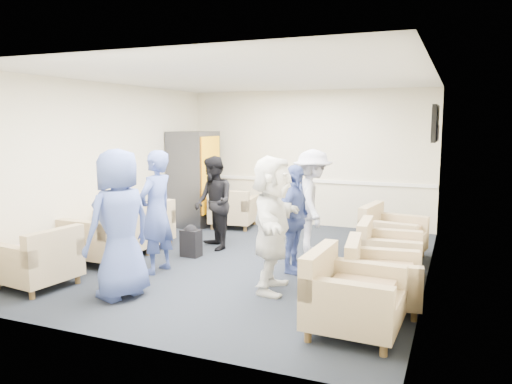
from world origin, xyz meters
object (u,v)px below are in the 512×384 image
at_px(armchair_right_near, 348,299).
at_px(armchair_corner, 233,211).
at_px(armchair_left_far, 144,229).
at_px(vending_machine, 194,179).
at_px(armchair_left_near, 40,262).
at_px(person_front_left, 119,224).
at_px(person_front_right, 272,224).
at_px(armchair_left_mid, 106,237).
at_px(person_mid_left, 156,212).
at_px(armchair_right_midfar, 386,254).
at_px(armchair_right_midnear, 378,279).
at_px(armchair_right_far, 390,236).
at_px(person_back_right, 312,202).
at_px(person_back_left, 214,203).
at_px(person_mid_right, 294,219).

bearing_deg(armchair_right_near, armchair_corner, 39.97).
bearing_deg(armchair_left_far, vending_machine, -176.87).
distance_m(armchair_left_near, person_front_left, 1.29).
bearing_deg(person_front_right, armchair_right_near, -138.78).
height_order(armchair_left_mid, armchair_corner, armchair_left_mid).
bearing_deg(person_mid_left, armchair_right_near, 75.92).
xyz_separation_m(armchair_left_near, armchair_right_midfar, (3.97, 2.05, -0.01)).
distance_m(armchair_right_midnear, armchair_right_far, 2.15).
xyz_separation_m(person_front_left, person_back_right, (1.54, 2.83, -0.06)).
xyz_separation_m(armchair_left_near, person_mid_left, (0.99, 1.12, 0.52)).
relative_size(armchair_left_far, armchair_right_near, 0.94).
relative_size(armchair_right_near, armchair_right_midfar, 1.06).
distance_m(armchair_right_near, armchair_corner, 5.17).
xyz_separation_m(armchair_left_mid, person_back_left, (1.13, 1.31, 0.39)).
height_order(armchair_right_near, person_back_left, person_back_left).
distance_m(person_back_right, person_mid_right, 1.11).
bearing_deg(armchair_corner, person_front_right, 114.88).
bearing_deg(person_front_right, armchair_left_near, 99.59).
bearing_deg(person_mid_right, armchair_right_near, -140.36).
relative_size(armchair_right_midnear, armchair_right_midfar, 1.06).
distance_m(armchair_left_far, armchair_right_far, 3.93).
height_order(armchair_left_far, person_mid_right, person_mid_right).
distance_m(armchair_right_far, person_front_left, 4.07).
xyz_separation_m(armchair_left_near, person_mid_right, (2.75, 1.83, 0.42)).
bearing_deg(vending_machine, armchair_left_far, -85.17).
relative_size(armchair_right_midnear, person_mid_left, 0.54).
bearing_deg(armchair_right_midnear, person_back_left, 53.20).
distance_m(armchair_left_mid, person_front_left, 1.70).
bearing_deg(person_back_right, armchair_right_near, -178.23).
bearing_deg(armchair_right_midnear, armchair_right_near, 161.77).
relative_size(vending_machine, person_mid_left, 1.11).
relative_size(armchair_left_mid, person_back_right, 0.59).
bearing_deg(armchair_corner, armchair_left_far, 64.97).
bearing_deg(armchair_left_far, person_mid_right, 81.71).
bearing_deg(armchair_left_far, armchair_right_far, 102.01).
distance_m(armchair_left_mid, armchair_right_midnear, 4.04).
bearing_deg(armchair_right_far, armchair_right_midnear, -167.44).
height_order(armchair_right_midfar, armchair_right_far, armchair_right_far).
distance_m(person_mid_left, person_mid_right, 1.89).
relative_size(armchair_left_near, armchair_right_midfar, 1.08).
xyz_separation_m(armchair_right_midfar, person_front_right, (-1.23, -1.06, 0.51)).
xyz_separation_m(armchair_right_midnear, person_back_right, (-1.34, 2.02, 0.50)).
relative_size(armchair_right_near, vending_machine, 0.48).
height_order(person_front_left, person_back_left, person_front_left).
bearing_deg(vending_machine, person_back_right, -23.15).
xyz_separation_m(armchair_left_far, person_mid_left, (0.92, -1.02, 0.52)).
bearing_deg(vending_machine, person_front_left, -72.73).
bearing_deg(armchair_right_near, armchair_right_midnear, -8.54).
bearing_deg(armchair_right_midnear, person_front_left, 98.46).
distance_m(armchair_left_far, vending_machine, 2.10).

